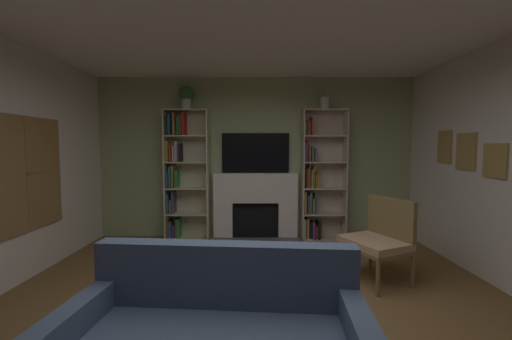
% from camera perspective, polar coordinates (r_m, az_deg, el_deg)
% --- Properties ---
extents(ground_plane, '(6.94, 6.94, 0.00)m').
position_cam_1_polar(ground_plane, '(3.07, -0.05, -26.59)').
color(ground_plane, brown).
extents(wall_back_accent, '(5.52, 0.06, 2.76)m').
position_cam_1_polar(wall_back_accent, '(5.57, 0.04, 2.15)').
color(wall_back_accent, '#9AAA7D').
rests_on(wall_back_accent, ground_plane).
extents(fireplace, '(1.53, 0.49, 1.13)m').
position_cam_1_polar(fireplace, '(5.52, 0.04, -6.19)').
color(fireplace, white).
rests_on(fireplace, ground_plane).
extents(tv, '(1.15, 0.06, 0.68)m').
position_cam_1_polar(tv, '(5.51, 0.04, 3.06)').
color(tv, black).
rests_on(tv, fireplace).
extents(bookshelf_left, '(0.73, 0.33, 2.19)m').
position_cam_1_polar(bookshelf_left, '(5.58, -12.92, -0.35)').
color(bookshelf_left, beige).
rests_on(bookshelf_left, ground_plane).
extents(bookshelf_right, '(0.73, 0.33, 2.19)m').
position_cam_1_polar(bookshelf_right, '(5.55, 11.07, -2.00)').
color(bookshelf_right, beige).
rests_on(bookshelf_right, ground_plane).
extents(potted_plant, '(0.25, 0.25, 0.39)m').
position_cam_1_polar(potted_plant, '(5.58, -12.23, 12.80)').
color(potted_plant, beige).
rests_on(potted_plant, bookshelf_left).
extents(vase_with_flowers, '(0.15, 0.15, 0.36)m').
position_cam_1_polar(vase_with_flowers, '(5.56, 12.29, 11.60)').
color(vase_with_flowers, beige).
rests_on(vase_with_flowers, bookshelf_right).
extents(armchair, '(0.79, 0.85, 0.97)m').
position_cam_1_polar(armchair, '(4.10, 21.33, -11.20)').
color(armchair, brown).
rests_on(armchair, ground_plane).
extents(coffee_table, '(0.99, 0.43, 0.36)m').
position_cam_1_polar(coffee_table, '(2.92, -5.19, -21.32)').
color(coffee_table, brown).
rests_on(coffee_table, ground_plane).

